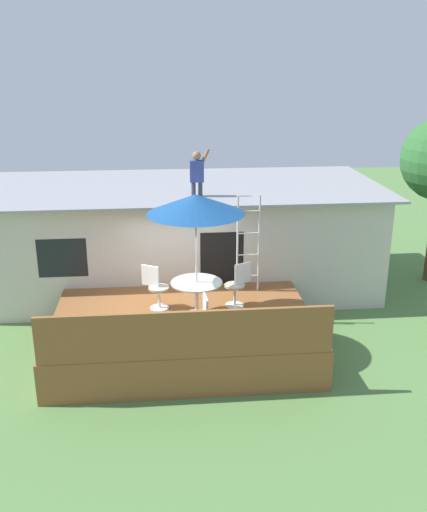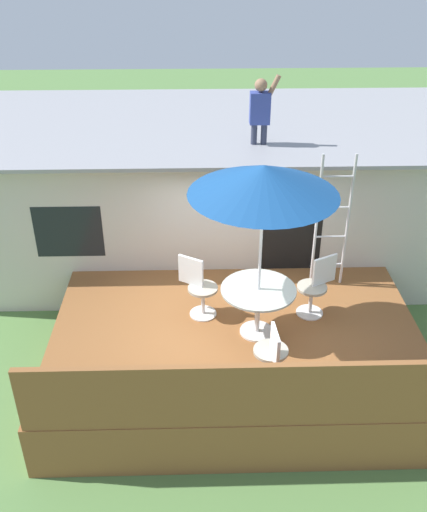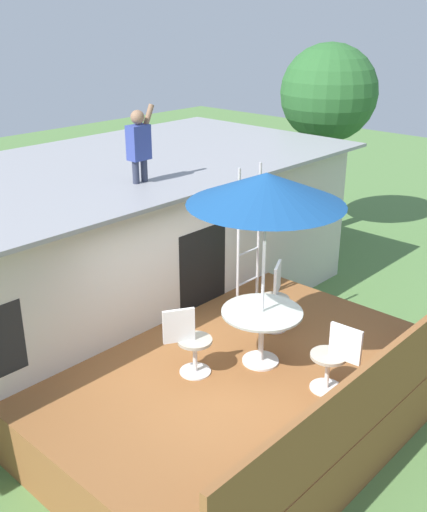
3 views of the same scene
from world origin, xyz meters
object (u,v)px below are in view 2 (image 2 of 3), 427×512
patio_chair_near (272,355)px  patio_chair_left (199,287)px  patio_umbrella (264,180)px  step_ladder (332,222)px  patio_table (258,298)px  patio_chair_right (316,286)px  person_figure (261,107)px

patio_chair_near → patio_chair_left: bearing=26.2°
patio_umbrella → step_ladder: 2.16m
patio_table → step_ladder: step_ladder is taller
patio_umbrella → patio_chair_near: patio_umbrella is taller
patio_table → patio_chair_right: bearing=27.5°
patio_table → patio_chair_right: 1.02m
patio_umbrella → patio_chair_right: (0.90, 0.47, -1.89)m
patio_chair_left → patio_chair_near: bearing=-28.7°
patio_chair_near → person_figure: bearing=-6.3°
patio_umbrella → patio_chair_right: patio_umbrella is taller
patio_chair_near → patio_chair_right: bearing=-32.9°
patio_table → patio_umbrella: (0.00, 0.00, 1.76)m
step_ladder → patio_table: bearing=-134.4°
person_figure → patio_chair_right: size_ratio=1.21×
patio_chair_left → patio_chair_near: 1.77m
patio_chair_right → patio_chair_near: same height
patio_table → patio_chair_near: size_ratio=1.13×
patio_table → patio_chair_right: (0.90, 0.47, -0.13)m
step_ladder → patio_chair_near: bearing=-116.7°
patio_table → step_ladder: 1.84m
step_ladder → patio_chair_near: step_ladder is taller
patio_umbrella → patio_chair_near: bearing=-85.7°
patio_table → person_figure: bearing=85.4°
patio_table → step_ladder: bearing=45.6°
patio_chair_left → patio_chair_right: size_ratio=1.00×
patio_umbrella → patio_chair_left: patio_umbrella is taller
patio_chair_right → patio_chair_near: 1.72m
step_ladder → patio_chair_left: (-2.05, -0.77, -0.64)m
patio_umbrella → patio_chair_right: bearing=27.5°
patio_chair_left → patio_chair_right: same height
patio_chair_left → patio_chair_right: 1.72m
patio_chair_right → patio_table: bearing=0.0°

